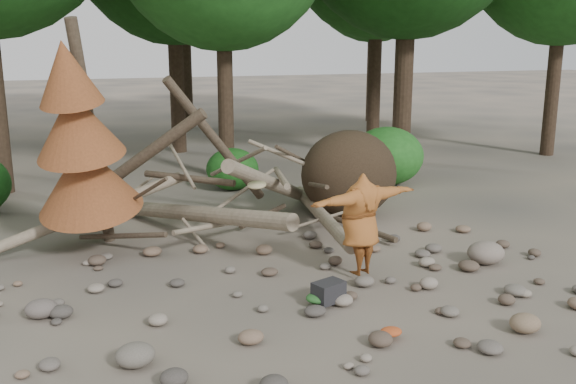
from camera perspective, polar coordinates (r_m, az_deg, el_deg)
name	(u,v)px	position (r m, az deg, el deg)	size (l,w,h in m)	color
ground	(311,303)	(10.00, 2.05, -9.80)	(120.00, 120.00, 0.00)	#514C44
deadfall_pile	(326,178)	(14.19, 3.42, 1.25)	(8.55, 5.24, 3.30)	#332619
dead_conifer	(81,144)	(12.06, -17.95, 4.04)	(2.06, 2.16, 4.35)	#4C3F30
bush_mid	(232,169)	(17.21, -4.96, 2.05)	(1.40, 1.40, 1.12)	#1D5B1A
bush_right	(387,156)	(17.94, 8.80, 3.19)	(2.00, 2.00, 1.60)	#256C21
frisbee_thrower	(361,224)	(10.75, 6.47, -2.84)	(3.21, 1.15, 1.82)	#9B5523
backpack	(328,295)	(9.88, 3.62, -9.15)	(0.47, 0.31, 0.31)	black
cloth_green	(320,301)	(9.87, 2.82, -9.64)	(0.42, 0.35, 0.16)	#265C25
cloth_orange	(391,335)	(8.97, 9.13, -12.45)	(0.31, 0.25, 0.11)	#AD451D
boulder_front_left	(135,355)	(8.38, -13.42, -13.92)	(0.49, 0.44, 0.30)	#686257
boulder_front_right	(525,323)	(9.59, 20.33, -10.87)	(0.44, 0.40, 0.26)	#7F684F
boulder_mid_right	(486,253)	(12.11, 17.18, -5.18)	(0.68, 0.61, 0.41)	gray
boulder_mid_left	(41,309)	(10.11, -21.09, -9.65)	(0.46, 0.41, 0.27)	#645B54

